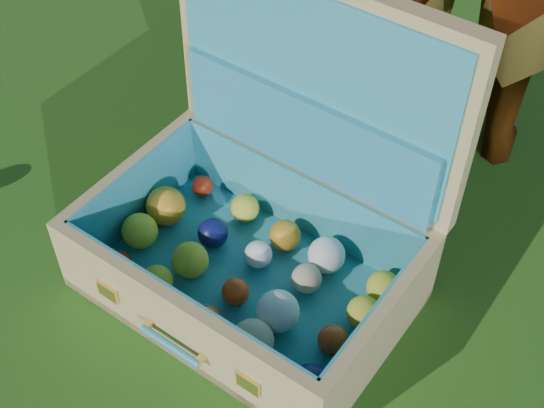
% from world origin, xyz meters
% --- Properties ---
extents(ground, '(60.00, 60.00, 0.00)m').
position_xyz_m(ground, '(0.00, 0.00, 0.00)').
color(ground, '#215114').
rests_on(ground, ground).
extents(suitcase, '(0.66, 0.51, 0.62)m').
position_xyz_m(suitcase, '(0.09, 0.22, 0.18)').
color(suitcase, tan).
rests_on(suitcase, ground).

